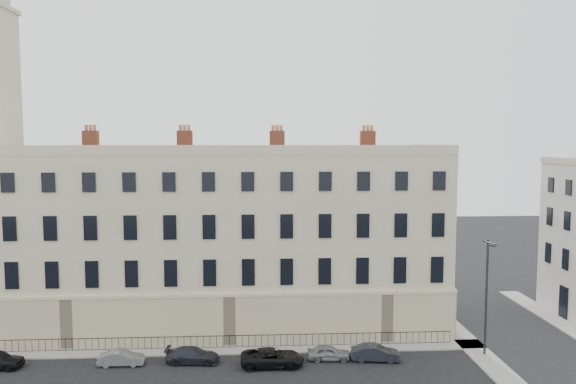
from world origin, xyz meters
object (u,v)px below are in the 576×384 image
at_px(car_c, 193,355).
at_px(car_d, 272,358).
at_px(car_b, 121,358).
at_px(streetlamp, 487,292).
at_px(car_e, 329,353).
at_px(car_f, 375,353).

distance_m(car_c, car_d, 5.85).
height_order(car_b, streetlamp, streetlamp).
relative_size(car_b, car_d, 0.71).
relative_size(car_b, streetlamp, 0.37).
xyz_separation_m(car_e, streetlamp, (11.81, 0.06, 4.36)).
height_order(car_b, car_c, car_c).
bearing_deg(car_b, car_c, -89.23).
bearing_deg(car_c, streetlamp, -85.35).
height_order(car_c, streetlamp, streetlamp).
height_order(car_c, car_f, car_f).
xyz_separation_m(car_d, car_e, (4.19, 0.90, -0.09)).
distance_m(car_f, streetlamp, 9.45).
height_order(car_b, car_e, car_e).
distance_m(car_d, streetlamp, 16.59).
relative_size(car_e, car_f, 0.89).
bearing_deg(car_b, car_f, -91.60).
bearing_deg(car_e, car_d, 105.55).
height_order(car_d, car_e, car_d).
distance_m(car_e, car_f, 3.43).
bearing_deg(streetlamp, car_b, 166.76).
bearing_deg(streetlamp, car_d, 169.88).
height_order(car_d, car_f, car_d).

